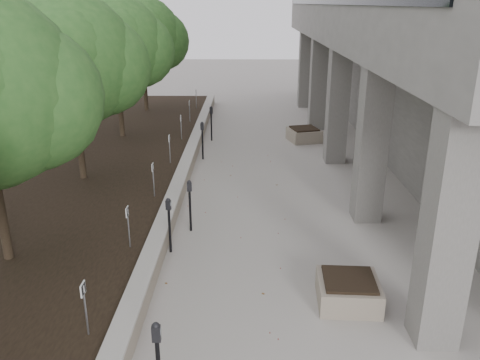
{
  "coord_description": "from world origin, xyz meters",
  "views": [
    {
      "loc": [
        0.19,
        -6.04,
        5.46
      ],
      "look_at": [
        0.03,
        6.71,
        0.81
      ],
      "focal_mm": 36.51,
      "sensor_mm": 36.0,
      "label": 1
    }
  ],
  "objects_px": {
    "crabapple_tree_4": "(117,67)",
    "parking_meter_4": "(202,141)",
    "crabapple_tree_5": "(143,54)",
    "planter_back": "(304,134)",
    "planter_front": "(348,290)",
    "parking_meter_2": "(169,225)",
    "parking_meter_3": "(190,206)",
    "crabapple_tree_3": "(73,89)",
    "parking_meter_5": "(211,124)"
  },
  "relations": [
    {
      "from": "crabapple_tree_5",
      "to": "parking_meter_3",
      "type": "xyz_separation_m",
      "value": [
        3.6,
        -12.84,
        -2.44
      ]
    },
    {
      "from": "crabapple_tree_4",
      "to": "parking_meter_2",
      "type": "relative_size",
      "value": 4.02
    },
    {
      "from": "parking_meter_2",
      "to": "planter_front",
      "type": "distance_m",
      "value": 4.23
    },
    {
      "from": "crabapple_tree_5",
      "to": "parking_meter_3",
      "type": "bearing_deg",
      "value": -74.35
    },
    {
      "from": "crabapple_tree_4",
      "to": "parking_meter_2",
      "type": "xyz_separation_m",
      "value": [
        3.25,
        -8.97,
        -2.44
      ]
    },
    {
      "from": "crabapple_tree_5",
      "to": "planter_back",
      "type": "relative_size",
      "value": 4.52
    },
    {
      "from": "parking_meter_2",
      "to": "parking_meter_5",
      "type": "distance_m",
      "value": 9.74
    },
    {
      "from": "planter_front",
      "to": "crabapple_tree_5",
      "type": "bearing_deg",
      "value": 113.58
    },
    {
      "from": "crabapple_tree_3",
      "to": "planter_front",
      "type": "relative_size",
      "value": 4.73
    },
    {
      "from": "crabapple_tree_5",
      "to": "parking_meter_4",
      "type": "distance_m",
      "value": 8.0
    },
    {
      "from": "crabapple_tree_4",
      "to": "crabapple_tree_5",
      "type": "xyz_separation_m",
      "value": [
        0.0,
        5.0,
        0.0
      ]
    },
    {
      "from": "crabapple_tree_5",
      "to": "parking_meter_4",
      "type": "xyz_separation_m",
      "value": [
        3.39,
        -6.83,
        -2.41
      ]
    },
    {
      "from": "parking_meter_3",
      "to": "parking_meter_5",
      "type": "distance_m",
      "value": 8.6
    },
    {
      "from": "crabapple_tree_3",
      "to": "parking_meter_3",
      "type": "relative_size",
      "value": 3.98
    },
    {
      "from": "parking_meter_4",
      "to": "crabapple_tree_5",
      "type": "bearing_deg",
      "value": 117.52
    },
    {
      "from": "planter_back",
      "to": "parking_meter_3",
      "type": "bearing_deg",
      "value": -113.85
    },
    {
      "from": "parking_meter_3",
      "to": "planter_back",
      "type": "distance_m",
      "value": 9.44
    },
    {
      "from": "crabapple_tree_5",
      "to": "planter_front",
      "type": "height_order",
      "value": "crabapple_tree_5"
    },
    {
      "from": "planter_back",
      "to": "crabapple_tree_3",
      "type": "bearing_deg",
      "value": -142.01
    },
    {
      "from": "parking_meter_2",
      "to": "planter_front",
      "type": "relative_size",
      "value": 1.18
    },
    {
      "from": "planter_front",
      "to": "planter_back",
      "type": "relative_size",
      "value": 0.96
    },
    {
      "from": "parking_meter_4",
      "to": "planter_front",
      "type": "xyz_separation_m",
      "value": [
        3.57,
        -9.13,
        -0.44
      ]
    },
    {
      "from": "parking_meter_3",
      "to": "parking_meter_4",
      "type": "relative_size",
      "value": 0.96
    },
    {
      "from": "parking_meter_3",
      "to": "planter_front",
      "type": "distance_m",
      "value": 4.61
    },
    {
      "from": "parking_meter_2",
      "to": "parking_meter_3",
      "type": "height_order",
      "value": "parking_meter_3"
    },
    {
      "from": "crabapple_tree_5",
      "to": "planter_front",
      "type": "distance_m",
      "value": 17.65
    },
    {
      "from": "crabapple_tree_3",
      "to": "parking_meter_5",
      "type": "xyz_separation_m",
      "value": [
        3.54,
        5.77,
        -2.39
      ]
    },
    {
      "from": "crabapple_tree_4",
      "to": "planter_back",
      "type": "distance_m",
      "value": 7.97
    },
    {
      "from": "parking_meter_3",
      "to": "planter_back",
      "type": "xyz_separation_m",
      "value": [
        3.81,
        8.63,
        -0.4
      ]
    },
    {
      "from": "parking_meter_3",
      "to": "parking_meter_4",
      "type": "distance_m",
      "value": 6.01
    },
    {
      "from": "crabapple_tree_4",
      "to": "crabapple_tree_5",
      "type": "height_order",
      "value": "same"
    },
    {
      "from": "crabapple_tree_5",
      "to": "parking_meter_5",
      "type": "height_order",
      "value": "crabapple_tree_5"
    },
    {
      "from": "crabapple_tree_3",
      "to": "crabapple_tree_4",
      "type": "distance_m",
      "value": 5.0
    },
    {
      "from": "parking_meter_3",
      "to": "parking_meter_5",
      "type": "relative_size",
      "value": 0.94
    },
    {
      "from": "crabapple_tree_5",
      "to": "planter_back",
      "type": "bearing_deg",
      "value": -29.61
    },
    {
      "from": "parking_meter_2",
      "to": "planter_back",
      "type": "bearing_deg",
      "value": 76.2
    },
    {
      "from": "parking_meter_2",
      "to": "parking_meter_3",
      "type": "relative_size",
      "value": 0.99
    },
    {
      "from": "crabapple_tree_5",
      "to": "parking_meter_2",
      "type": "distance_m",
      "value": 14.55
    },
    {
      "from": "crabapple_tree_4",
      "to": "parking_meter_4",
      "type": "relative_size",
      "value": 3.83
    },
    {
      "from": "parking_meter_5",
      "to": "planter_front",
      "type": "bearing_deg",
      "value": -91.29
    },
    {
      "from": "parking_meter_5",
      "to": "planter_back",
      "type": "height_order",
      "value": "parking_meter_5"
    },
    {
      "from": "crabapple_tree_4",
      "to": "planter_back",
      "type": "relative_size",
      "value": 4.52
    },
    {
      "from": "crabapple_tree_5",
      "to": "parking_meter_2",
      "type": "bearing_deg",
      "value": -76.9
    },
    {
      "from": "crabapple_tree_5",
      "to": "planter_back",
      "type": "distance_m",
      "value": 8.98
    },
    {
      "from": "crabapple_tree_5",
      "to": "parking_meter_4",
      "type": "relative_size",
      "value": 3.83
    },
    {
      "from": "planter_front",
      "to": "planter_back",
      "type": "bearing_deg",
      "value": 87.83
    },
    {
      "from": "crabapple_tree_4",
      "to": "crabapple_tree_5",
      "type": "bearing_deg",
      "value": 90.0
    },
    {
      "from": "crabapple_tree_4",
      "to": "parking_meter_2",
      "type": "distance_m",
      "value": 9.85
    },
    {
      "from": "crabapple_tree_4",
      "to": "parking_meter_5",
      "type": "bearing_deg",
      "value": 12.2
    },
    {
      "from": "parking_meter_2",
      "to": "parking_meter_5",
      "type": "bearing_deg",
      "value": 97.57
    }
  ]
}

